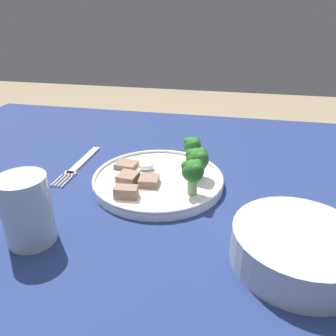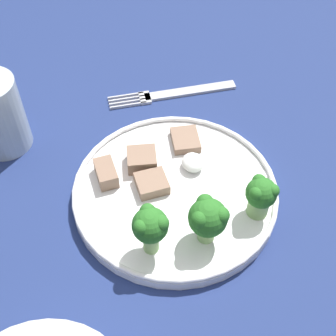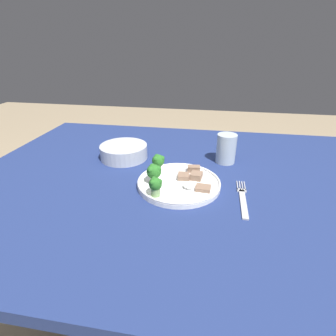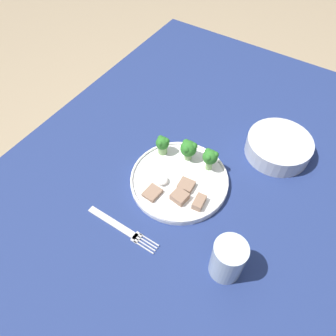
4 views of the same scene
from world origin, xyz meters
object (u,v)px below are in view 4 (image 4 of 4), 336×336
at_px(dinner_plate, 179,180).
at_px(fork, 121,228).
at_px(drinking_glass, 227,260).
at_px(cream_bowl, 278,147).

bearing_deg(dinner_plate, fork, -13.28).
height_order(fork, drinking_glass, drinking_glass).
relative_size(cream_bowl, drinking_glass, 1.67).
distance_m(dinner_plate, cream_bowl, 0.27).
bearing_deg(drinking_glass, dinner_plate, -125.21).
distance_m(dinner_plate, drinking_glass, 0.23).
xyz_separation_m(fork, cream_bowl, (-0.39, 0.20, 0.02)).
bearing_deg(fork, drinking_glass, 100.09).
bearing_deg(drinking_glass, fork, -79.91).
xyz_separation_m(dinner_plate, fork, (0.17, -0.04, -0.01)).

